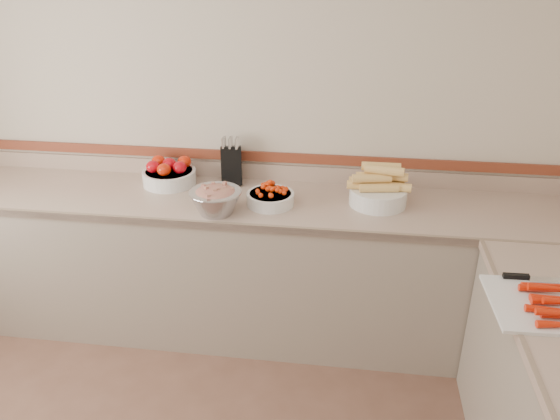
# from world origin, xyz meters

# --- Properties ---
(back_wall) EXTENTS (4.00, 0.00, 4.00)m
(back_wall) POSITION_xyz_m (0.00, 2.00, 1.30)
(back_wall) COLOR beige
(back_wall) RESTS_ON ground_plane
(counter_back) EXTENTS (4.00, 0.65, 1.08)m
(counter_back) POSITION_xyz_m (0.00, 1.68, 0.45)
(counter_back) COLOR tan
(counter_back) RESTS_ON ground_plane
(knife_block) EXTENTS (0.15, 0.17, 0.30)m
(knife_block) POSITION_xyz_m (-0.02, 1.90, 1.02)
(knife_block) COLOR black
(knife_block) RESTS_ON counter_back
(tomato_bowl) EXTENTS (0.33, 0.33, 0.16)m
(tomato_bowl) POSITION_xyz_m (-0.40, 1.84, 0.97)
(tomato_bowl) COLOR white
(tomato_bowl) RESTS_ON counter_back
(cherry_tomato_bowl) EXTENTS (0.27, 0.27, 0.14)m
(cherry_tomato_bowl) POSITION_xyz_m (0.26, 1.62, 0.95)
(cherry_tomato_bowl) COLOR white
(cherry_tomato_bowl) RESTS_ON counter_back
(corn_bowl) EXTENTS (0.36, 0.32, 0.24)m
(corn_bowl) POSITION_xyz_m (0.86, 1.71, 0.98)
(corn_bowl) COLOR white
(corn_bowl) RESTS_ON counter_back
(rhubarb_bowl) EXTENTS (0.29, 0.29, 0.16)m
(rhubarb_bowl) POSITION_xyz_m (-0.02, 1.47, 0.98)
(rhubarb_bowl) COLOR #B2B2BA
(rhubarb_bowl) RESTS_ON counter_back
(cutting_board) EXTENTS (0.52, 0.41, 0.07)m
(cutting_board) POSITION_xyz_m (1.54, 0.80, 0.92)
(cutting_board) COLOR white
(cutting_board) RESTS_ON counter_right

